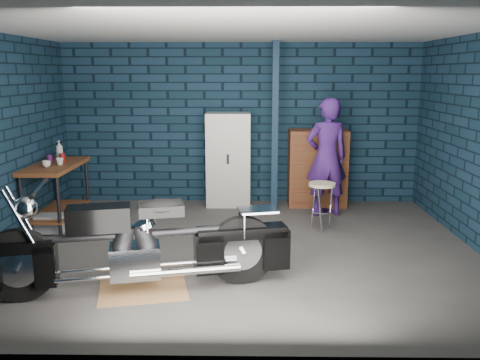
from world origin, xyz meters
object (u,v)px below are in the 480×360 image
object	(u,v)px
storage_bin	(51,223)
tool_chest	(317,168)
motorcycle	(141,237)
person	(326,157)
shop_stool	(321,206)
locker	(228,160)
workbench	(57,195)

from	to	relation	value
storage_bin	tool_chest	bearing A→B (deg)	21.34
motorcycle	tool_chest	distance (m)	4.16
person	shop_stool	bearing A→B (deg)	66.11
locker	shop_stool	bearing A→B (deg)	-45.12
person	locker	bearing A→B (deg)	-32.38
locker	shop_stool	distance (m)	2.00
shop_stool	person	bearing A→B (deg)	77.70
person	tool_chest	world-z (taller)	person
workbench	shop_stool	world-z (taller)	workbench
locker	shop_stool	world-z (taller)	locker
locker	tool_chest	distance (m)	1.50
storage_bin	locker	size ratio (longest dim) A/B	0.25
storage_bin	locker	world-z (taller)	locker
shop_stool	motorcycle	bearing A→B (deg)	-135.07
motorcycle	storage_bin	world-z (taller)	motorcycle
motorcycle	locker	world-z (taller)	locker
tool_chest	shop_stool	bearing A→B (deg)	-94.87
storage_bin	locker	xyz separation A→B (m)	(2.45, 1.54, 0.66)
locker	tool_chest	bearing A→B (deg)	0.00
workbench	shop_stool	bearing A→B (deg)	-2.84
person	storage_bin	world-z (taller)	person
motorcycle	person	distance (m)	3.73
person	tool_chest	distance (m)	0.65
workbench	shop_stool	size ratio (longest dim) A/B	2.05
tool_chest	storage_bin	bearing A→B (deg)	-158.66
tool_chest	motorcycle	bearing A→B (deg)	-122.66
person	locker	world-z (taller)	person
workbench	tool_chest	xyz separation A→B (m)	(3.97, 1.19, 0.18)
person	workbench	bearing A→B (deg)	-3.09
storage_bin	person	bearing A→B (deg)	13.41
person	storage_bin	distance (m)	4.19
workbench	storage_bin	size ratio (longest dim) A/B	3.57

